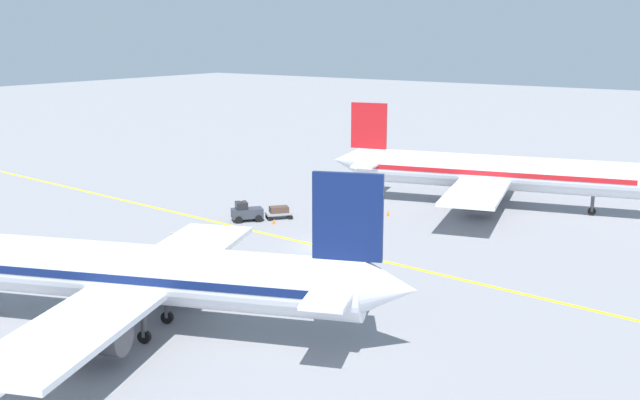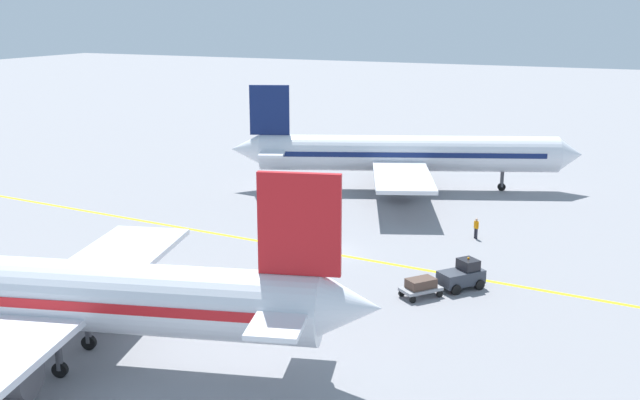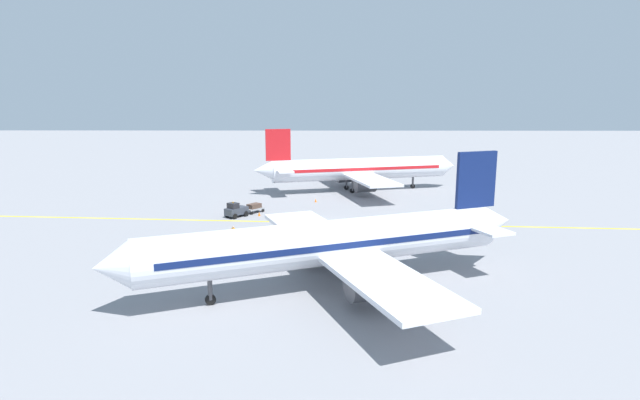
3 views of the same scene
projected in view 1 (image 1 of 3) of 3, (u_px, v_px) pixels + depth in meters
name	position (u px, v px, depth m)	size (l,w,h in m)	color
ground_plane	(323.00, 247.00, 64.52)	(400.00, 400.00, 0.00)	gray
apron_yellow_centreline	(323.00, 247.00, 64.52)	(0.40, 120.00, 0.01)	yellow
airplane_at_gate	(493.00, 173.00, 78.24)	(28.38, 34.99, 10.60)	silver
airplane_adjacent_stand	(130.00, 274.00, 45.75)	(27.91, 34.04, 10.60)	silver
baggage_tug_dark	(246.00, 212.00, 73.24)	(3.29, 3.03, 2.11)	#333842
baggage_cart_trailing	(279.00, 211.00, 74.18)	(2.91, 2.70, 1.24)	gray
ground_crew_worker	(173.00, 241.00, 63.19)	(0.42, 0.46, 1.68)	#23232D
traffic_cone_near_nose	(274.00, 221.00, 72.23)	(0.32, 0.32, 0.55)	orange
traffic_cone_mid_apron	(388.00, 213.00, 75.45)	(0.32, 0.32, 0.55)	orange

